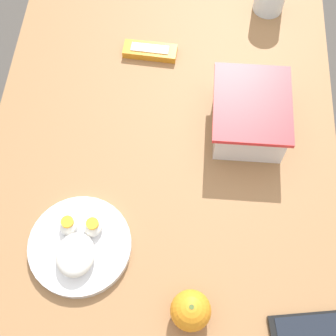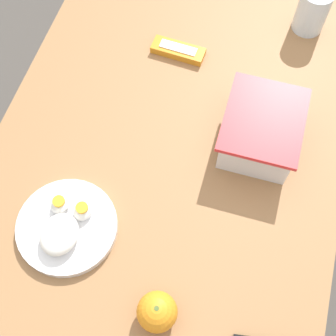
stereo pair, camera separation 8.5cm
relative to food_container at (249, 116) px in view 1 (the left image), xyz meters
The scene contains 7 objects.
ground_plane 0.83m from the food_container, 67.82° to the right, with size 10.00×10.00×0.00m, color #4C4742.
table 0.23m from the food_container, 67.82° to the right, with size 1.22×0.73×0.77m.
food_container is the anchor object (origin of this frame).
orange_fruit 0.41m from the food_container, 14.25° to the right, with size 0.07×0.07×0.07m.
rice_plate 0.43m from the food_container, 46.89° to the right, with size 0.19×0.19×0.05m.
candy_bar 0.29m from the food_container, 129.03° to the right, with size 0.05×0.13×0.02m.
cell_phone 0.43m from the food_container, 14.89° to the left, with size 0.08×0.15×0.01m.
Camera 1 is at (0.46, 0.05, 1.63)m, focal length 50.00 mm.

